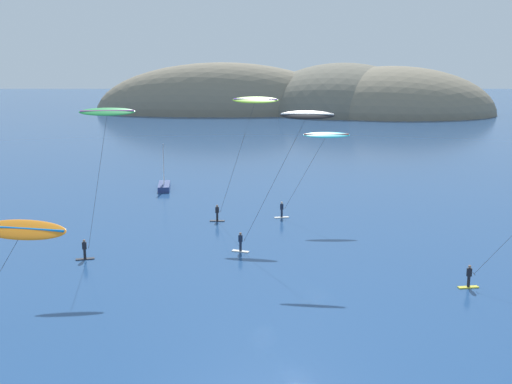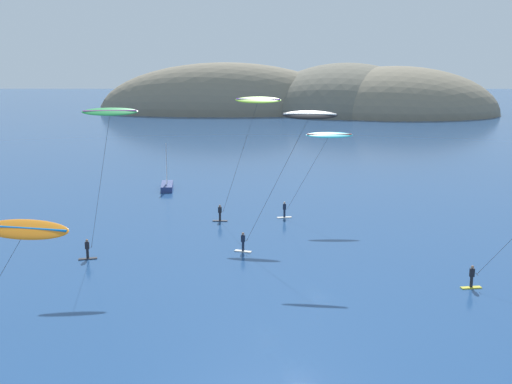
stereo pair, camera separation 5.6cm
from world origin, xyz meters
TOP-DOWN VIEW (x-y plane):
  - headland_island at (20.05, 162.86)m, footprint 115.34×51.77m
  - sailboat_near at (-10.57, 53.49)m, footprint 1.89×5.96m
  - kitesurfer_lime at (0.58, 36.68)m, footprint 6.97×2.15m
  - kitesurfer_cyan at (7.67, 38.74)m, footprint 7.59×1.26m
  - kitesurfer_orange at (-12.49, 9.46)m, footprint 7.58×2.55m
  - kitesurfer_black at (4.55, 26.35)m, footprint 8.53×2.04m
  - kitesurfer_green at (-10.99, 25.14)m, footprint 5.38×1.74m

SIDE VIEW (x-z plane):
  - headland_island at x=20.05m, z-range -14.50..14.50m
  - sailboat_near at x=-10.57m, z-range -2.21..3.49m
  - kitesurfer_orange at x=-12.49m, z-range 2.72..10.02m
  - kitesurfer_cyan at x=7.67m, z-range 3.37..12.30m
  - kitesurfer_black at x=4.55m, z-range 4.49..16.64m
  - kitesurfer_green at x=-10.99m, z-range 4.68..17.14m
  - kitesurfer_lime at x=0.58m, z-range 4.86..17.48m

